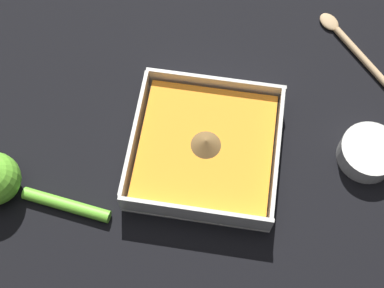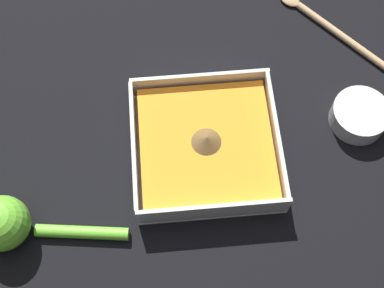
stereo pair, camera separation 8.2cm
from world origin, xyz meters
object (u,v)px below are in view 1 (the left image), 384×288
(square_dish, at_px, (205,149))
(lemon_squeezer, at_px, (0,181))
(wooden_spoon, at_px, (360,55))
(spice_bowl, at_px, (368,153))

(square_dish, xyz_separation_m, lemon_squeezer, (-0.29, -0.10, 0.02))
(square_dish, xyz_separation_m, wooden_spoon, (0.24, 0.22, -0.01))
(spice_bowl, distance_m, lemon_squeezer, 0.56)
(spice_bowl, relative_size, wooden_spoon, 0.48)
(square_dish, height_order, spice_bowl, square_dish)
(spice_bowl, bearing_deg, lemon_squeezer, -165.72)
(square_dish, bearing_deg, wooden_spoon, 43.00)
(square_dish, relative_size, lemon_squeezer, 1.03)
(spice_bowl, bearing_deg, square_dish, -172.48)
(square_dish, distance_m, spice_bowl, 0.25)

